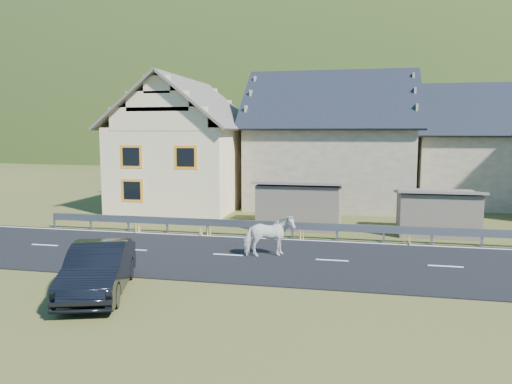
# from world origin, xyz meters

# --- Properties ---
(ground) EXTENTS (160.00, 160.00, 0.00)m
(ground) POSITION_xyz_m (0.00, 0.00, 0.00)
(ground) COLOR #2F4014
(ground) RESTS_ON ground
(road) EXTENTS (60.00, 7.00, 0.04)m
(road) POSITION_xyz_m (0.00, 0.00, 0.02)
(road) COLOR black
(road) RESTS_ON ground
(lane_markings) EXTENTS (60.00, 6.60, 0.01)m
(lane_markings) POSITION_xyz_m (0.00, 0.00, 0.04)
(lane_markings) COLOR silver
(lane_markings) RESTS_ON road
(guardrail) EXTENTS (28.10, 0.09, 0.75)m
(guardrail) POSITION_xyz_m (-0.00, 3.68, 0.56)
(guardrail) COLOR #93969B
(guardrail) RESTS_ON ground
(shed_left) EXTENTS (4.30, 3.30, 2.40)m
(shed_left) POSITION_xyz_m (-2.00, 6.50, 1.10)
(shed_left) COLOR #716553
(shed_left) RESTS_ON ground
(shed_right) EXTENTS (3.80, 2.90, 2.20)m
(shed_right) POSITION_xyz_m (4.50, 6.00, 1.00)
(shed_right) COLOR #716553
(shed_right) RESTS_ON ground
(house_cream) EXTENTS (7.80, 9.80, 8.30)m
(house_cream) POSITION_xyz_m (-10.00, 12.00, 4.36)
(house_cream) COLOR beige
(house_cream) RESTS_ON ground
(house_stone_a) EXTENTS (10.80, 9.80, 8.90)m
(house_stone_a) POSITION_xyz_m (-1.00, 15.00, 4.63)
(house_stone_a) COLOR tan
(house_stone_a) RESTS_ON ground
(house_stone_b) EXTENTS (9.80, 8.80, 8.10)m
(house_stone_b) POSITION_xyz_m (9.00, 17.00, 4.24)
(house_stone_b) COLOR tan
(house_stone_b) RESTS_ON ground
(mountain) EXTENTS (440.00, 280.00, 260.00)m
(mountain) POSITION_xyz_m (5.00, 180.00, -20.00)
(mountain) COLOR #1D370E
(mountain) RESTS_ON ground
(conifer_patch) EXTENTS (76.00, 50.00, 28.00)m
(conifer_patch) POSITION_xyz_m (-55.00, 110.00, 6.00)
(conifer_patch) COLOR black
(conifer_patch) RESTS_ON ground
(horse) EXTENTS (1.54, 2.07, 1.59)m
(horse) POSITION_xyz_m (-2.41, 0.11, 0.84)
(horse) COLOR silver
(horse) RESTS_ON road
(car) EXTENTS (2.91, 4.81, 1.50)m
(car) POSITION_xyz_m (-6.57, -5.18, 0.75)
(car) COLOR black
(car) RESTS_ON ground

